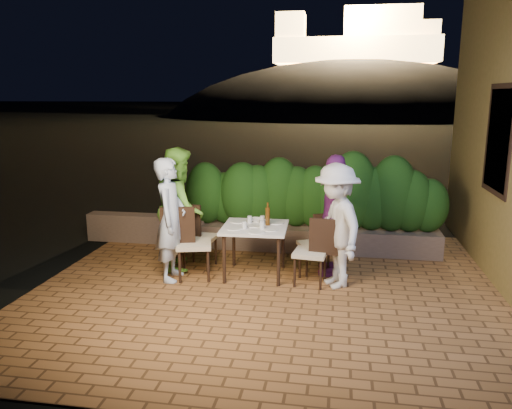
% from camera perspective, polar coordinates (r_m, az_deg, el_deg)
% --- Properties ---
extents(ground, '(400.00, 400.00, 0.00)m').
position_cam_1_polar(ground, '(6.57, 3.59, -11.25)').
color(ground, black).
rests_on(ground, ground).
extents(terrace_floor, '(7.00, 6.00, 0.15)m').
position_cam_1_polar(terrace_floor, '(7.05, 4.02, -10.04)').
color(terrace_floor, brown).
rests_on(terrace_floor, ground).
extents(window_pane, '(0.08, 1.00, 1.40)m').
position_cam_1_polar(window_pane, '(7.83, 26.19, 6.65)').
color(window_pane, black).
rests_on(window_pane, building_wall).
extents(window_frame, '(0.06, 1.15, 1.55)m').
position_cam_1_polar(window_frame, '(7.83, 26.12, 6.66)').
color(window_frame, black).
rests_on(window_frame, building_wall).
extents(planter, '(4.20, 0.55, 0.40)m').
position_cam_1_polar(planter, '(8.64, 6.56, -3.90)').
color(planter, brown).
rests_on(planter, ground).
extents(hedge, '(4.00, 0.70, 1.10)m').
position_cam_1_polar(hedge, '(8.46, 6.68, 0.98)').
color(hedge, '#194111').
rests_on(hedge, planter).
extents(parapet, '(2.20, 0.30, 0.50)m').
position_cam_1_polar(parapet, '(9.27, -12.31, -2.67)').
color(parapet, brown).
rests_on(parapet, ground).
extents(hill, '(52.00, 40.00, 22.00)m').
position_cam_1_polar(hill, '(66.34, 10.83, 6.44)').
color(hill, black).
rests_on(hill, ground).
extents(fortress, '(26.00, 8.00, 8.00)m').
position_cam_1_polar(fortress, '(66.47, 11.37, 18.97)').
color(fortress, '#FFCC7A').
rests_on(fortress, hill).
extents(dining_table, '(0.96, 0.96, 0.75)m').
position_cam_1_polar(dining_table, '(7.36, -0.13, -5.31)').
color(dining_table, white).
rests_on(dining_table, ground).
extents(plate_nw, '(0.22, 0.22, 0.01)m').
position_cam_1_polar(plate_nw, '(7.11, -2.54, -2.76)').
color(plate_nw, white).
rests_on(plate_nw, dining_table).
extents(plate_sw, '(0.24, 0.24, 0.01)m').
position_cam_1_polar(plate_sw, '(7.50, -2.03, -1.95)').
color(plate_sw, white).
rests_on(plate_sw, dining_table).
extents(plate_ne, '(0.20, 0.20, 0.01)m').
position_cam_1_polar(plate_ne, '(7.05, 1.71, -2.89)').
color(plate_ne, white).
rests_on(plate_ne, dining_table).
extents(plate_se, '(0.24, 0.24, 0.01)m').
position_cam_1_polar(plate_se, '(7.43, 2.25, -2.08)').
color(plate_se, white).
rests_on(plate_se, dining_table).
extents(plate_centre, '(0.23, 0.23, 0.01)m').
position_cam_1_polar(plate_centre, '(7.25, -0.21, -2.44)').
color(plate_centre, white).
rests_on(plate_centre, dining_table).
extents(plate_front, '(0.24, 0.24, 0.01)m').
position_cam_1_polar(plate_front, '(6.92, 0.06, -3.16)').
color(plate_front, white).
rests_on(plate_front, dining_table).
extents(glass_nw, '(0.06, 0.06, 0.11)m').
position_cam_1_polar(glass_nw, '(7.10, -1.32, -2.36)').
color(glass_nw, silver).
rests_on(glass_nw, dining_table).
extents(glass_sw, '(0.06, 0.06, 0.11)m').
position_cam_1_polar(glass_sw, '(7.41, -0.73, -1.73)').
color(glass_sw, silver).
rests_on(glass_sw, dining_table).
extents(glass_ne, '(0.07, 0.07, 0.12)m').
position_cam_1_polar(glass_ne, '(7.09, 0.69, -2.35)').
color(glass_ne, silver).
rests_on(glass_ne, dining_table).
extents(glass_se, '(0.07, 0.07, 0.12)m').
position_cam_1_polar(glass_se, '(7.38, 0.75, -1.74)').
color(glass_se, silver).
rests_on(glass_se, dining_table).
extents(beer_bottle, '(0.07, 0.07, 0.34)m').
position_cam_1_polar(beer_bottle, '(7.26, 1.34, -1.09)').
color(beer_bottle, '#4E2D0D').
rests_on(beer_bottle, dining_table).
extents(bowl, '(0.21, 0.21, 0.05)m').
position_cam_1_polar(bowl, '(7.52, 0.03, -1.76)').
color(bowl, white).
rests_on(bowl, dining_table).
extents(chair_left_front, '(0.60, 0.60, 1.06)m').
position_cam_1_polar(chair_left_front, '(7.28, -7.11, -4.34)').
color(chair_left_front, black).
rests_on(chair_left_front, ground).
extents(chair_left_back, '(0.50, 0.50, 0.98)m').
position_cam_1_polar(chair_left_back, '(7.72, -6.44, -3.64)').
color(chair_left_back, black).
rests_on(chair_left_back, ground).
extents(chair_right_front, '(0.49, 0.49, 0.96)m').
position_cam_1_polar(chair_right_front, '(7.03, 6.23, -5.34)').
color(chair_right_front, black).
rests_on(chair_right_front, ground).
extents(chair_right_back, '(0.55, 0.55, 0.89)m').
position_cam_1_polar(chair_right_back, '(7.52, 6.63, -4.44)').
color(chair_right_back, black).
rests_on(chair_right_back, ground).
extents(diner_blue, '(0.46, 0.67, 1.77)m').
position_cam_1_polar(diner_blue, '(7.19, -9.72, -1.71)').
color(diner_blue, silver).
rests_on(diner_blue, ground).
extents(diner_green, '(0.92, 1.06, 1.86)m').
position_cam_1_polar(diner_green, '(7.70, -8.67, -0.38)').
color(diner_green, '#7AD141').
rests_on(diner_green, ground).
extents(diner_white, '(1.07, 1.28, 1.72)m').
position_cam_1_polar(diner_white, '(6.91, 9.13, -2.43)').
color(diner_white, silver).
rests_on(diner_white, ground).
extents(diner_purple, '(0.44, 1.05, 1.79)m').
position_cam_1_polar(diner_purple, '(7.40, 8.99, -1.19)').
color(diner_purple, '#77297B').
rests_on(diner_purple, ground).
extents(parapet_lamp, '(0.10, 0.10, 0.14)m').
position_cam_1_polar(parapet_lamp, '(8.97, -8.52, -0.91)').
color(parapet_lamp, orange).
rests_on(parapet_lamp, parapet).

